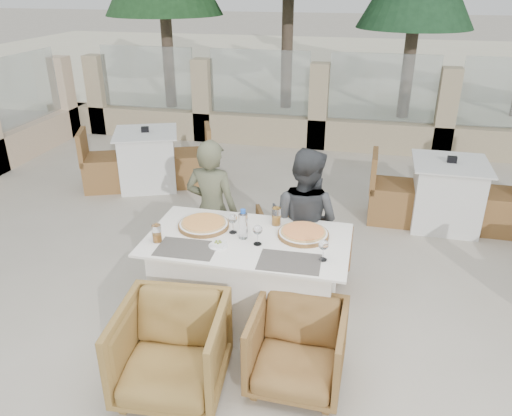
% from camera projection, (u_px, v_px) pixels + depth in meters
% --- Properties ---
extents(ground, '(80.00, 80.00, 0.00)m').
position_uv_depth(ground, '(251.00, 316.00, 4.28)').
color(ground, '#BCB3A0').
rests_on(ground, ground).
extents(sand_patch, '(30.00, 16.00, 0.01)m').
position_uv_depth(sand_patch, '(348.00, 64.00, 16.65)').
color(sand_patch, '#F4ECC7').
rests_on(sand_patch, ground).
extents(perimeter_wall_far, '(10.00, 0.34, 1.60)m').
position_uv_depth(perimeter_wall_far, '(319.00, 100.00, 8.18)').
color(perimeter_wall_far, tan).
rests_on(perimeter_wall_far, ground).
extents(dining_table, '(1.60, 0.90, 0.77)m').
position_uv_depth(dining_table, '(248.00, 280.00, 4.09)').
color(dining_table, white).
rests_on(dining_table, ground).
extents(placemat_near_left, '(0.46, 0.31, 0.00)m').
position_uv_depth(placemat_near_left, '(186.00, 249.00, 3.78)').
color(placemat_near_left, '#534E47').
rests_on(placemat_near_left, dining_table).
extents(placemat_near_right, '(0.46, 0.31, 0.00)m').
position_uv_depth(placemat_near_right, '(289.00, 262.00, 3.60)').
color(placemat_near_right, '#524C47').
rests_on(placemat_near_right, dining_table).
extents(pizza_left, '(0.52, 0.52, 0.05)m').
position_uv_depth(pizza_left, '(204.00, 224.00, 4.10)').
color(pizza_left, orange).
rests_on(pizza_left, dining_table).
extents(pizza_right, '(0.53, 0.53, 0.05)m').
position_uv_depth(pizza_right, '(303.00, 233.00, 3.95)').
color(pizza_right, '#F85721').
rests_on(pizza_right, dining_table).
extents(water_bottle, '(0.09, 0.09, 0.25)m').
position_uv_depth(water_bottle, '(243.00, 224.00, 3.89)').
color(water_bottle, '#C2E3FF').
rests_on(water_bottle, dining_table).
extents(wine_glass_centre, '(0.09, 0.09, 0.18)m').
position_uv_depth(wine_glass_centre, '(233.00, 222.00, 3.98)').
color(wine_glass_centre, white).
rests_on(wine_glass_centre, dining_table).
extents(wine_glass_near, '(0.10, 0.10, 0.18)m').
position_uv_depth(wine_glass_near, '(258.00, 234.00, 3.80)').
color(wine_glass_near, white).
rests_on(wine_glass_near, dining_table).
extents(wine_glass_corner, '(0.09, 0.09, 0.18)m').
position_uv_depth(wine_glass_corner, '(323.00, 249.00, 3.59)').
color(wine_glass_corner, white).
rests_on(wine_glass_corner, dining_table).
extents(beer_glass_left, '(0.08, 0.08, 0.14)m').
position_uv_depth(beer_glass_left, '(157.00, 233.00, 3.86)').
color(beer_glass_left, '#C0701B').
rests_on(beer_glass_left, dining_table).
extents(beer_glass_right, '(0.09, 0.09, 0.15)m').
position_uv_depth(beer_glass_right, '(276.00, 216.00, 4.12)').
color(beer_glass_right, orange).
rests_on(beer_glass_right, dining_table).
extents(olive_dish, '(0.14, 0.14, 0.04)m').
position_uv_depth(olive_dish, '(218.00, 244.00, 3.81)').
color(olive_dish, white).
rests_on(olive_dish, dining_table).
extents(armchair_far_left, '(0.78, 0.79, 0.55)m').
position_uv_depth(armchair_far_left, '(236.00, 241.00, 4.92)').
color(armchair_far_left, brown).
rests_on(armchair_far_left, ground).
extents(armchair_far_right, '(0.81, 0.82, 0.58)m').
position_uv_depth(armchair_far_right, '(307.00, 255.00, 4.64)').
color(armchair_far_right, brown).
rests_on(armchair_far_right, ground).
extents(armchair_near_left, '(0.78, 0.79, 0.67)m').
position_uv_depth(armchair_near_left, '(172.00, 350.00, 3.40)').
color(armchair_near_left, olive).
rests_on(armchair_near_left, ground).
extents(armchair_near_right, '(0.65, 0.67, 0.60)m').
position_uv_depth(armchair_near_right, '(297.00, 348.00, 3.46)').
color(armchair_near_right, olive).
rests_on(armchair_near_right, ground).
extents(diner_left, '(0.53, 0.37, 1.36)m').
position_uv_depth(diner_left, '(212.00, 211.00, 4.60)').
color(diner_left, '#565840').
rests_on(diner_left, ground).
extents(diner_right, '(0.79, 0.70, 1.36)m').
position_uv_depth(diner_right, '(304.00, 222.00, 4.39)').
color(diner_right, '#3B3D40').
rests_on(diner_right, ground).
extents(bg_table_a, '(1.83, 1.37, 0.77)m').
position_uv_depth(bg_table_a, '(148.00, 159.00, 6.79)').
color(bg_table_a, silver).
rests_on(bg_table_a, ground).
extents(bg_table_b, '(1.65, 0.83, 0.77)m').
position_uv_depth(bg_table_b, '(446.00, 194.00, 5.70)').
color(bg_table_b, silver).
rests_on(bg_table_b, ground).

